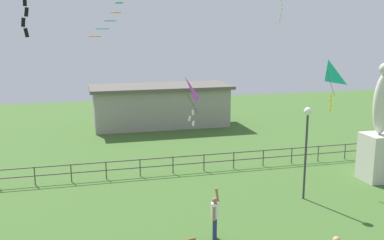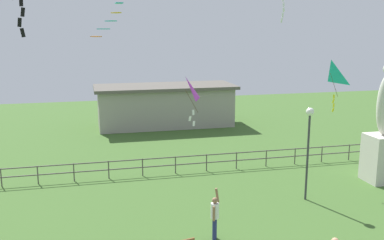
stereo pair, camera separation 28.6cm
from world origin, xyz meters
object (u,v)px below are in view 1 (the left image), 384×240
object	(u,v)px
person_0	(215,214)
kite_5	(328,74)
lamppost	(307,133)
kite_8	(185,91)
statue_monument	(379,141)

from	to	relation	value
person_0	kite_5	distance (m)	9.37
person_0	kite_5	size ratio (longest dim) A/B	0.77
lamppost	kite_8	size ratio (longest dim) A/B	2.29
person_0	kite_5	bearing A→B (deg)	31.62
person_0	kite_8	bearing A→B (deg)	115.34
kite_5	kite_8	distance (m)	8.17
kite_5	person_0	bearing A→B (deg)	-148.38
person_0	kite_8	size ratio (longest dim) A/B	1.03
kite_5	kite_8	bearing A→B (deg)	-160.43
statue_monument	kite_5	world-z (taller)	kite_5
kite_5	statue_monument	bearing A→B (deg)	-3.28
person_0	kite_8	distance (m)	4.73
kite_8	person_0	bearing A→B (deg)	-64.66
statue_monument	kite_8	xyz separation A→B (m)	(-10.76, -2.56, 3.28)
kite_5	lamppost	bearing A→B (deg)	-139.57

